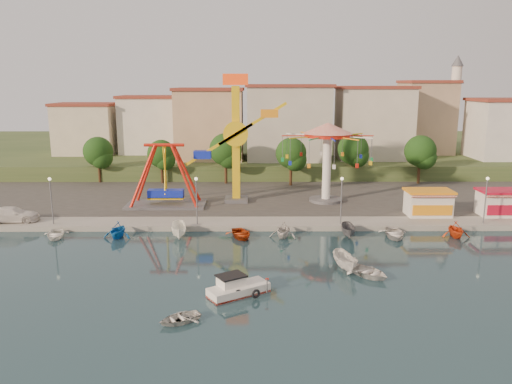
{
  "coord_description": "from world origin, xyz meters",
  "views": [
    {
      "loc": [
        -1.75,
        -40.57,
        15.95
      ],
      "look_at": [
        -1.44,
        14.0,
        4.0
      ],
      "focal_mm": 35.0,
      "sensor_mm": 36.0,
      "label": 1
    }
  ],
  "objects_px": {
    "skiff": "(345,262)",
    "van": "(12,214)",
    "wave_swinger": "(327,144)",
    "cabin_motorboat": "(237,289)",
    "pirate_ship_ride": "(165,177)",
    "kamikaze_tower": "(239,143)",
    "rowboat_a": "(369,272)"
  },
  "relations": [
    {
      "from": "wave_swinger",
      "to": "cabin_motorboat",
      "type": "bearing_deg",
      "value": -110.98
    },
    {
      "from": "kamikaze_tower",
      "to": "cabin_motorboat",
      "type": "height_order",
      "value": "kamikaze_tower"
    },
    {
      "from": "skiff",
      "to": "rowboat_a",
      "type": "bearing_deg",
      "value": -47.82
    },
    {
      "from": "wave_swinger",
      "to": "skiff",
      "type": "xyz_separation_m",
      "value": [
        -1.62,
        -23.39,
        -7.42
      ]
    },
    {
      "from": "pirate_ship_ride",
      "to": "van",
      "type": "height_order",
      "value": "pirate_ship_ride"
    },
    {
      "from": "cabin_motorboat",
      "to": "kamikaze_tower",
      "type": "bearing_deg",
      "value": 59.01
    },
    {
      "from": "rowboat_a",
      "to": "van",
      "type": "height_order",
      "value": "van"
    },
    {
      "from": "pirate_ship_ride",
      "to": "skiff",
      "type": "relative_size",
      "value": 2.48
    },
    {
      "from": "kamikaze_tower",
      "to": "wave_swinger",
      "type": "height_order",
      "value": "kamikaze_tower"
    },
    {
      "from": "kamikaze_tower",
      "to": "skiff",
      "type": "xyz_separation_m",
      "value": [
        9.77,
        -23.24,
        -7.58
      ]
    },
    {
      "from": "wave_swinger",
      "to": "cabin_motorboat",
      "type": "height_order",
      "value": "wave_swinger"
    },
    {
      "from": "pirate_ship_ride",
      "to": "wave_swinger",
      "type": "distance_m",
      "value": 21.2
    },
    {
      "from": "wave_swinger",
      "to": "cabin_motorboat",
      "type": "distance_m",
      "value": 31.33
    },
    {
      "from": "cabin_motorboat",
      "to": "van",
      "type": "height_order",
      "value": "van"
    },
    {
      "from": "pirate_ship_ride",
      "to": "skiff",
      "type": "height_order",
      "value": "pirate_ship_ride"
    },
    {
      "from": "skiff",
      "to": "kamikaze_tower",
      "type": "bearing_deg",
      "value": 102.87
    },
    {
      "from": "pirate_ship_ride",
      "to": "kamikaze_tower",
      "type": "bearing_deg",
      "value": 12.88
    },
    {
      "from": "skiff",
      "to": "van",
      "type": "relative_size",
      "value": 0.7
    },
    {
      "from": "pirate_ship_ride",
      "to": "kamikaze_tower",
      "type": "xyz_separation_m",
      "value": [
        9.34,
        2.14,
        3.96
      ]
    },
    {
      "from": "rowboat_a",
      "to": "van",
      "type": "relative_size",
      "value": 0.65
    },
    {
      "from": "cabin_motorboat",
      "to": "van",
      "type": "distance_m",
      "value": 31.99
    },
    {
      "from": "pirate_ship_ride",
      "to": "van",
      "type": "distance_m",
      "value": 17.97
    },
    {
      "from": "rowboat_a",
      "to": "cabin_motorboat",
      "type": "bearing_deg",
      "value": 160.08
    },
    {
      "from": "kamikaze_tower",
      "to": "rowboat_a",
      "type": "height_order",
      "value": "kamikaze_tower"
    },
    {
      "from": "pirate_ship_ride",
      "to": "wave_swinger",
      "type": "height_order",
      "value": "wave_swinger"
    },
    {
      "from": "skiff",
      "to": "pirate_ship_ride",
      "type": "bearing_deg",
      "value": 122.24
    },
    {
      "from": "wave_swinger",
      "to": "cabin_motorboat",
      "type": "relative_size",
      "value": 2.32
    },
    {
      "from": "cabin_motorboat",
      "to": "rowboat_a",
      "type": "bearing_deg",
      "value": -13.9
    },
    {
      "from": "pirate_ship_ride",
      "to": "cabin_motorboat",
      "type": "bearing_deg",
      "value": -69.28
    },
    {
      "from": "skiff",
      "to": "van",
      "type": "bearing_deg",
      "value": 148.82
    },
    {
      "from": "kamikaze_tower",
      "to": "van",
      "type": "height_order",
      "value": "kamikaze_tower"
    },
    {
      "from": "kamikaze_tower",
      "to": "skiff",
      "type": "height_order",
      "value": "kamikaze_tower"
    }
  ]
}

